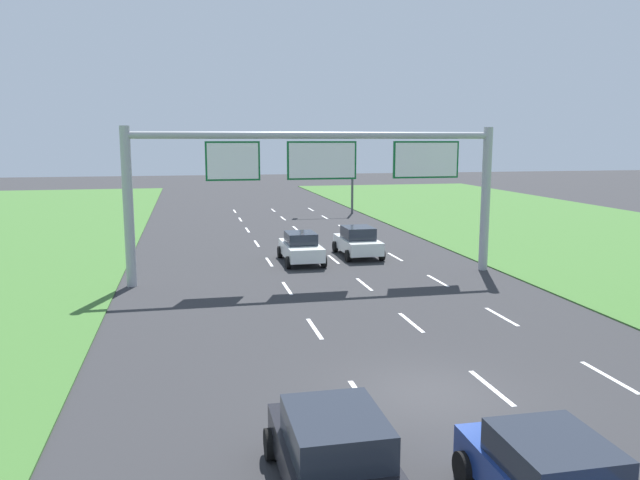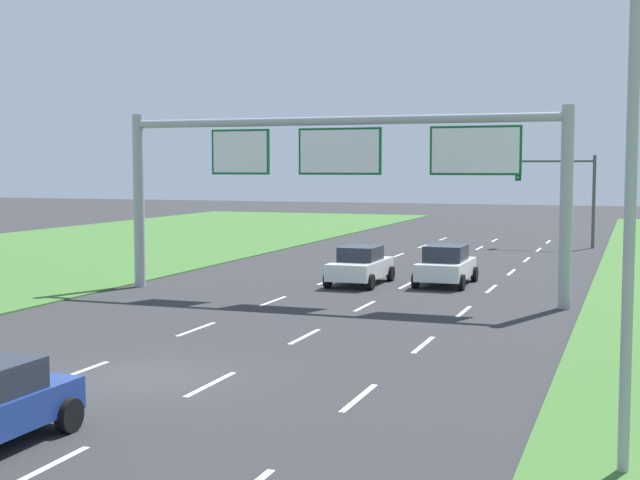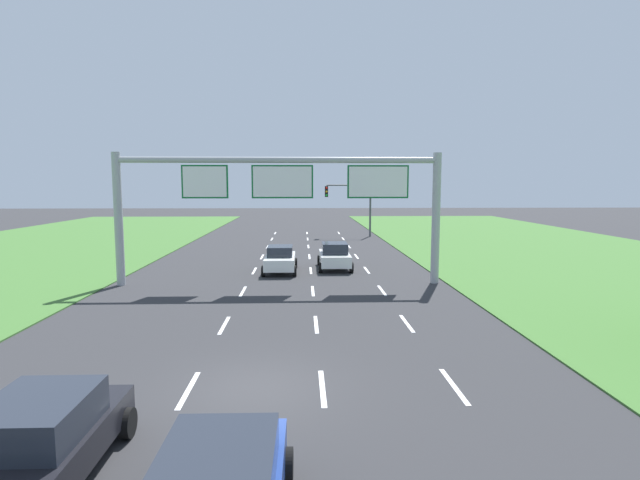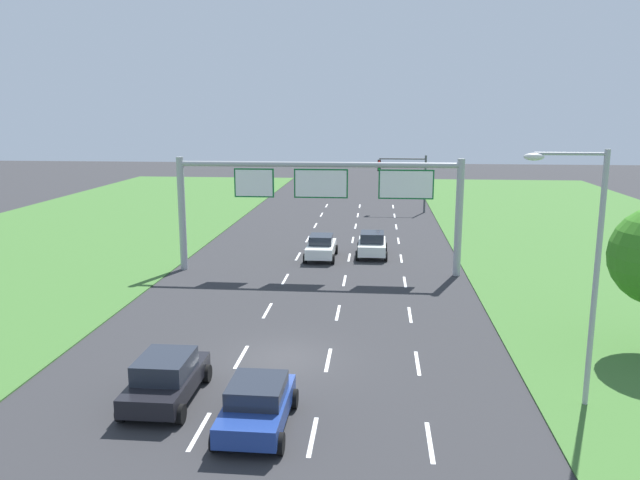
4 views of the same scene
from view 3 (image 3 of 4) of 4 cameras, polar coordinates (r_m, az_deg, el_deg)
ground_plane at (r=13.74m, az=-7.35°, el=-16.51°), size 200.00×200.00×0.00m
lane_dashes_inner_left at (r=25.35m, az=-8.81°, el=-5.83°), size 0.14×62.40×0.01m
lane_dashes_inner_right at (r=25.18m, az=-0.83°, el=-5.84°), size 0.14×62.40×0.01m
lane_dashes_slip at (r=25.49m, az=7.10°, el=-5.73°), size 0.14×62.40×0.01m
car_lead_silver at (r=10.75m, az=-29.33°, el=-19.30°), size 2.15×4.24×1.61m
car_mid_lane at (r=30.53m, az=-4.57°, el=-2.18°), size 2.05×4.11×1.59m
car_far_ahead at (r=31.60m, az=1.67°, el=-1.82°), size 2.10×4.05×1.65m
sign_gantry at (r=26.45m, az=-4.10°, el=5.52°), size 17.24×0.44×7.00m
traffic_light_mast at (r=51.12m, az=3.62°, el=4.72°), size 4.76×0.49×5.60m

